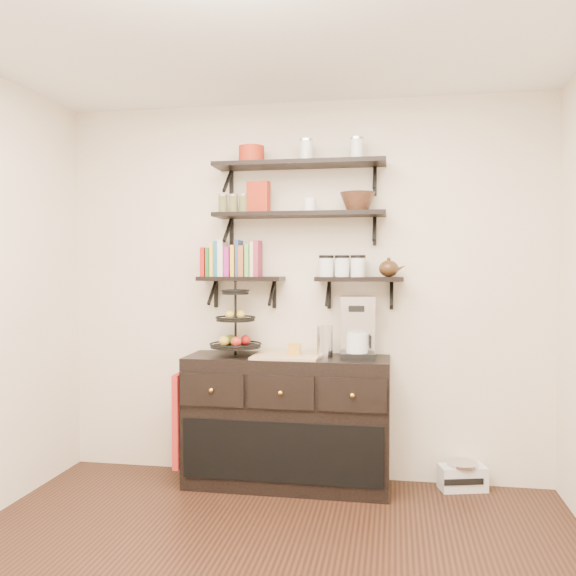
{
  "coord_description": "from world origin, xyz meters",
  "views": [
    {
      "loc": [
        0.66,
        -2.6,
        1.52
      ],
      "look_at": [
        0.0,
        1.15,
        1.39
      ],
      "focal_mm": 38.0,
      "sensor_mm": 36.0,
      "label": 1
    }
  ],
  "objects_px": {
    "coffee_maker": "(358,328)",
    "radio": "(463,476)",
    "sideboard": "(287,421)",
    "fruit_stand": "(236,330)"
  },
  "relations": [
    {
      "from": "coffee_maker",
      "to": "radio",
      "type": "xyz_separation_m",
      "value": [
        0.71,
        0.1,
        -1.01
      ]
    },
    {
      "from": "sideboard",
      "to": "coffee_maker",
      "type": "distance_m",
      "value": 0.81
    },
    {
      "from": "sideboard",
      "to": "fruit_stand",
      "type": "height_order",
      "value": "fruit_stand"
    },
    {
      "from": "fruit_stand",
      "to": "coffee_maker",
      "type": "height_order",
      "value": "fruit_stand"
    },
    {
      "from": "coffee_maker",
      "to": "radio",
      "type": "bearing_deg",
      "value": 2.72
    },
    {
      "from": "radio",
      "to": "sideboard",
      "type": "bearing_deg",
      "value": 171.32
    },
    {
      "from": "coffee_maker",
      "to": "fruit_stand",
      "type": "bearing_deg",
      "value": 176.74
    },
    {
      "from": "fruit_stand",
      "to": "radio",
      "type": "height_order",
      "value": "fruit_stand"
    },
    {
      "from": "coffee_maker",
      "to": "radio",
      "type": "height_order",
      "value": "coffee_maker"
    },
    {
      "from": "sideboard",
      "to": "radio",
      "type": "height_order",
      "value": "sideboard"
    }
  ]
}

